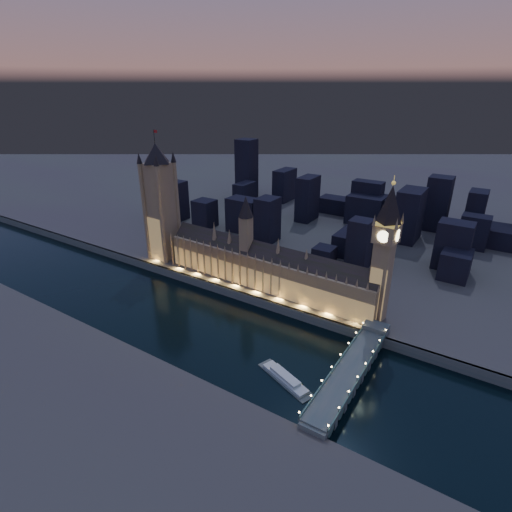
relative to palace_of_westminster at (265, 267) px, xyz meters
The scene contains 9 objects.
ground_plane 67.80m from the palace_of_westminster, 98.67° to the right, with size 2000.00×2000.00×0.00m, color black.
north_bank 458.89m from the palace_of_westminster, 91.18° to the left, with size 2000.00×960.00×8.00m, color #4B3D42.
embankment_wall 31.93m from the palace_of_westminster, 114.41° to the right, with size 2000.00×2.50×8.00m, color #415857.
palace_of_westminster is the anchor object (origin of this frame).
victoria_tower 127.26m from the palace_of_westminster, behind, with size 31.68×31.68×125.52m.
elizabeth_tower 107.32m from the palace_of_westminster, ahead, with size 18.00×18.00×109.00m.
westminster_bridge 124.64m from the palace_of_westminster, 32.02° to the right, with size 17.26×113.00×15.90m.
river_boat 115.84m from the palace_of_westminster, 51.71° to the right, with size 44.57×25.31×4.50m.
city_backdrop 185.85m from the palace_of_westminster, 82.92° to the left, with size 489.07×215.63×88.06m.
Camera 1 is at (171.87, -204.91, 172.26)m, focal length 28.00 mm.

